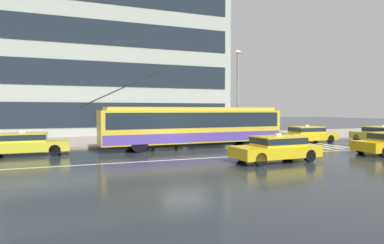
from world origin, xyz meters
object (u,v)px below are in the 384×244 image
(bus_shelter, at_px, (167,117))
(street_lamp, at_px, (238,88))
(pedestrian_approaching_curb, at_px, (176,122))
(taxi_cross_traffic, at_px, (381,134))
(pedestrian_at_shelter, at_px, (153,122))
(taxi_ahead_of_bus, at_px, (308,134))
(taxi_oncoming_near, at_px, (276,147))
(taxi_queued_behind_bus, at_px, (25,143))
(trolleybus, at_px, (194,125))

(bus_shelter, xyz_separation_m, street_lamp, (5.42, -1.34, 2.30))
(bus_shelter, bearing_deg, pedestrian_approaching_curb, -71.63)
(taxi_cross_traffic, height_order, pedestrian_at_shelter, pedestrian_at_shelter)
(taxi_ahead_of_bus, bearing_deg, bus_shelter, 161.34)
(taxi_ahead_of_bus, relative_size, bus_shelter, 1.12)
(taxi_cross_traffic, distance_m, taxi_oncoming_near, 13.66)
(taxi_oncoming_near, distance_m, pedestrian_approaching_curb, 9.54)
(bus_shelter, distance_m, street_lamp, 6.04)
(taxi_cross_traffic, relative_size, pedestrian_at_shelter, 2.34)
(pedestrian_at_shelter, bearing_deg, pedestrian_approaching_curb, -18.83)
(taxi_cross_traffic, height_order, street_lamp, street_lamp)
(taxi_cross_traffic, xyz_separation_m, bus_shelter, (-15.59, 5.72, 1.32))
(taxi_queued_behind_bus, bearing_deg, street_lamp, 8.85)
(taxi_cross_traffic, distance_m, bus_shelter, 16.66)
(taxi_ahead_of_bus, bearing_deg, street_lamp, 156.49)
(taxi_cross_traffic, xyz_separation_m, pedestrian_at_shelter, (-16.82, 5.11, 1.00))
(taxi_queued_behind_bus, distance_m, pedestrian_approaching_curb, 10.13)
(taxi_oncoming_near, height_order, street_lamp, street_lamp)
(trolleybus, distance_m, street_lamp, 5.76)
(trolleybus, xyz_separation_m, pedestrian_at_shelter, (-2.12, 2.91, 0.18))
(taxi_queued_behind_bus, xyz_separation_m, taxi_oncoming_near, (12.12, -6.72, -0.00))
(street_lamp, bearing_deg, taxi_cross_traffic, -23.32)
(trolleybus, xyz_separation_m, taxi_ahead_of_bus, (9.56, -0.00, -0.82))
(taxi_ahead_of_bus, relative_size, taxi_oncoming_near, 0.96)
(pedestrian_at_shelter, relative_size, pedestrian_approaching_curb, 1.01)
(taxi_oncoming_near, relative_size, pedestrian_at_shelter, 2.25)
(taxi_queued_behind_bus, bearing_deg, bus_shelter, 21.25)
(taxi_ahead_of_bus, distance_m, bus_shelter, 11.10)
(taxi_cross_traffic, height_order, pedestrian_approaching_curb, pedestrian_approaching_curb)
(taxi_ahead_of_bus, bearing_deg, pedestrian_approaching_curb, 166.80)
(taxi_queued_behind_bus, height_order, bus_shelter, bus_shelter)
(pedestrian_at_shelter, bearing_deg, taxi_queued_behind_bus, -159.60)
(pedestrian_at_shelter, height_order, pedestrian_approaching_curb, pedestrian_at_shelter)
(taxi_queued_behind_bus, height_order, street_lamp, street_lamp)
(pedestrian_approaching_curb, bearing_deg, trolleybus, -78.13)
(taxi_ahead_of_bus, relative_size, taxi_cross_traffic, 0.93)
(taxi_queued_behind_bus, relative_size, street_lamp, 0.65)
(bus_shelter, xyz_separation_m, pedestrian_approaching_curb, (0.39, -1.17, -0.33))
(taxi_oncoming_near, bearing_deg, taxi_queued_behind_bus, 151.00)
(taxi_ahead_of_bus, xyz_separation_m, taxi_queued_behind_bus, (-19.83, -0.12, 0.00))
(bus_shelter, bearing_deg, taxi_queued_behind_bus, -158.75)
(street_lamp, bearing_deg, taxi_oncoming_near, -106.57)
(taxi_ahead_of_bus, height_order, street_lamp, street_lamp)
(trolleybus, distance_m, taxi_oncoming_near, 7.13)
(trolleybus, bearing_deg, taxi_oncoming_near, -74.84)
(taxi_cross_traffic, bearing_deg, trolleybus, 171.49)
(trolleybus, relative_size, taxi_oncoming_near, 3.03)
(pedestrian_at_shelter, distance_m, pedestrian_approaching_curb, 1.71)
(bus_shelter, height_order, street_lamp, street_lamp)
(street_lamp, bearing_deg, taxi_ahead_of_bus, -23.51)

